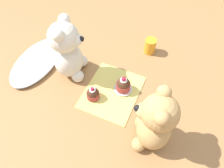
# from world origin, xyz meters

# --- Properties ---
(ground_plane) EXTENTS (4.00, 4.00, 0.00)m
(ground_plane) POSITION_xyz_m (0.00, 0.00, 0.00)
(ground_plane) COLOR #9E7042
(knitted_placemat) EXTENTS (0.25, 0.21, 0.01)m
(knitted_placemat) POSITION_xyz_m (0.00, 0.00, 0.00)
(knitted_placemat) COLOR #E0D166
(knitted_placemat) RESTS_ON ground_plane
(tulle_cloth) EXTENTS (0.31, 0.17, 0.03)m
(tulle_cloth) POSITION_xyz_m (0.01, 0.36, 0.01)
(tulle_cloth) COLOR silver
(tulle_cloth) RESTS_ON ground_plane
(teddy_bear_cream) EXTENTS (0.16, 0.15, 0.26)m
(teddy_bear_cream) POSITION_xyz_m (0.03, 0.20, 0.12)
(teddy_bear_cream) COLOR silver
(teddy_bear_cream) RESTS_ON ground_plane
(teddy_bear_tan) EXTENTS (0.15, 0.14, 0.25)m
(teddy_bear_tan) POSITION_xyz_m (-0.12, -0.20, 0.12)
(teddy_bear_tan) COLOR tan
(teddy_bear_tan) RESTS_ON ground_plane
(cupcake_near_cream_bear) EXTENTS (0.05, 0.05, 0.06)m
(cupcake_near_cream_bear) POSITION_xyz_m (-0.05, 0.06, 0.03)
(cupcake_near_cream_bear) COLOR #993333
(cupcake_near_cream_bear) RESTS_ON knitted_placemat
(saucer_plate) EXTENTS (0.07, 0.07, 0.01)m
(saucer_plate) POSITION_xyz_m (0.03, -0.04, 0.01)
(saucer_plate) COLOR silver
(saucer_plate) RESTS_ON knitted_placemat
(cupcake_near_tan_bear) EXTENTS (0.06, 0.06, 0.07)m
(cupcake_near_tan_bear) POSITION_xyz_m (0.03, -0.04, 0.04)
(cupcake_near_tan_bear) COLOR #993333
(cupcake_near_tan_bear) RESTS_ON saucer_plate
(juice_glass) EXTENTS (0.05, 0.05, 0.07)m
(juice_glass) POSITION_xyz_m (0.28, -0.07, 0.04)
(juice_glass) COLOR orange
(juice_glass) RESTS_ON ground_plane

